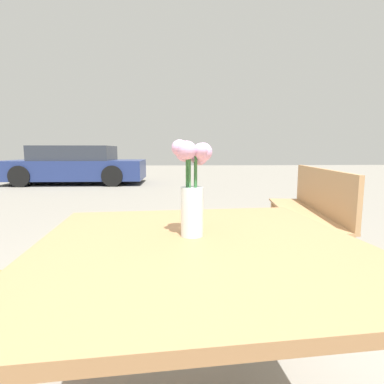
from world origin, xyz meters
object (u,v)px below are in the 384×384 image
bench_near (310,211)px  parked_car (75,166)px  table_front (201,268)px  flower_vase (192,185)px

bench_near → parked_car: parked_car is taller
bench_near → table_front: bearing=-123.3°
table_front → flower_vase: size_ratio=3.44×
flower_vase → parked_car: 9.03m
flower_vase → bench_near: size_ratio=0.20×
bench_near → parked_car: (-4.34, 6.73, 0.10)m
flower_vase → bench_near: bearing=55.2°
table_front → flower_vase: flower_vase is taller
flower_vase → bench_near: 2.15m
table_front → parked_car: (-3.16, 8.52, -0.09)m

